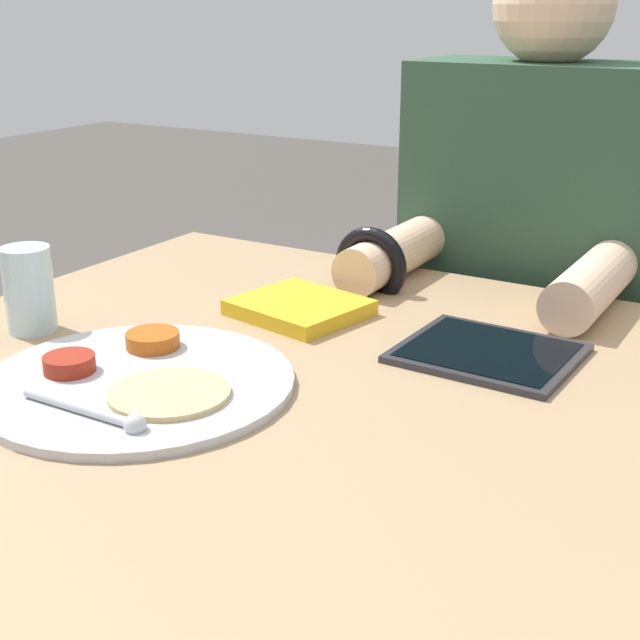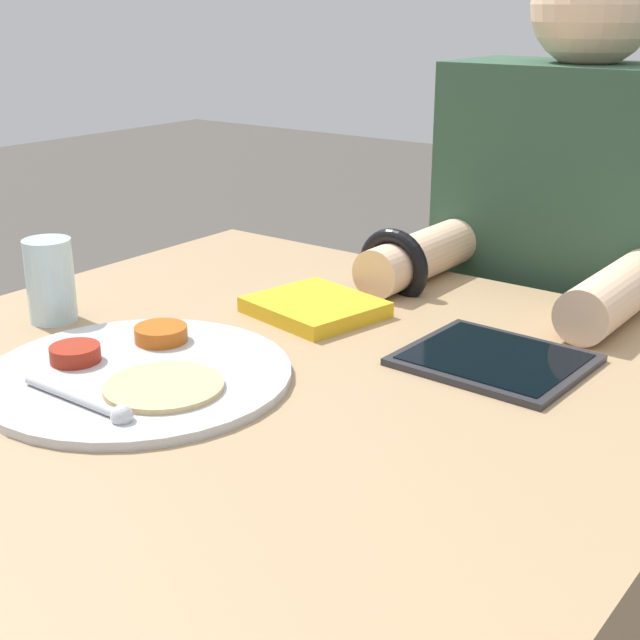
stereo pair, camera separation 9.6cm
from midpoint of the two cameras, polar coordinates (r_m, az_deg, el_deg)
The scene contains 5 objects.
thali_tray at distance 0.97m, azimuth -8.86°, elevation -3.44°, with size 0.33×0.33×0.03m.
red_notebook at distance 1.15m, azimuth 2.05°, elevation 0.72°, with size 0.18×0.16×0.02m.
tablet_device at distance 1.03m, azimuth 13.76°, elevation -2.54°, with size 0.20×0.18×0.01m.
person_diner at distance 1.50m, azimuth 16.66°, elevation -3.48°, with size 0.39×0.44×1.23m.
drinking_glass at distance 1.15m, azimuth -14.64°, elevation 2.42°, with size 0.06×0.06×0.11m.
Camera 2 is at (0.60, -0.66, 1.15)m, focal length 50.00 mm.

